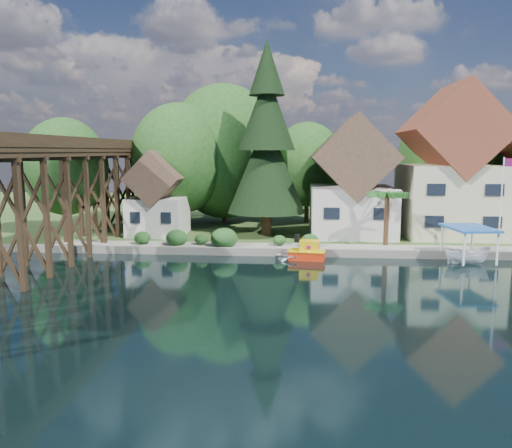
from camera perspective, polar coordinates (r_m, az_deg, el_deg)
The scene contains 16 objects.
ground at distance 32.00m, azimuth 1.18°, elevation -6.64°, with size 140.00×140.00×0.00m, color black.
bank at distance 65.38m, azimuth 2.96°, elevation 1.29°, with size 140.00×52.00×0.50m, color #2F4E1F.
seawall at distance 39.72m, azimuth 7.65°, elevation -3.29°, with size 60.00×0.40×0.62m, color slate.
promenade at distance 41.11m, azimuth 10.35°, elevation -2.65°, with size 50.00×2.60×0.06m, color gray.
trestle_bridge at distance 40.30m, azimuth -21.71°, elevation 3.59°, with size 4.12×44.18×9.30m.
house_left at distance 47.24m, azimuth 10.91°, elevation 4.39°, with size 7.64×8.64×11.02m.
house_center at distance 49.47m, azimuth 21.35°, elevation 5.63°, with size 8.65×9.18×13.89m.
shed at distance 47.34m, azimuth -11.16°, elevation 2.80°, with size 5.09×5.40×7.85m.
bg_trees at distance 52.12m, azimuth 3.72°, elevation 7.24°, with size 49.90×13.30×10.57m.
shrubs at distance 41.23m, azimuth -4.44°, elevation -1.51°, with size 15.76×2.47×1.70m.
conifer at distance 45.79m, azimuth 1.23°, elevation 9.20°, with size 7.13×7.13×17.56m.
palm_tree at distance 42.17m, azimuth 14.77°, elevation 3.08°, with size 3.52×3.52×4.70m.
flagpole at distance 43.58m, azimuth 26.46°, elevation 3.14°, with size 1.15×0.15×7.31m.
tugboat at distance 38.50m, azimuth 5.90°, elevation -3.19°, with size 2.94×1.88×2.01m.
boat_white_a at distance 38.66m, azimuth 4.70°, elevation -3.50°, with size 2.43×3.41×0.71m, color silver.
boat_canopy at distance 40.11m, azimuth 23.08°, elevation -2.52°, with size 3.59×4.62×2.75m.
Camera 1 is at (1.83, -30.86, 8.27)m, focal length 35.00 mm.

